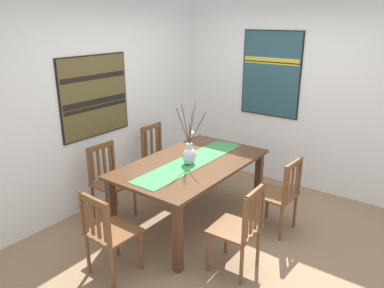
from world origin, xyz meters
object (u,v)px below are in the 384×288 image
Objects in this scene: chair_3 at (108,232)px; painting_on_side_wall at (271,74)px; dining_table at (191,170)px; chair_2 at (280,194)px; painting_on_back_wall at (95,96)px; chair_1 at (110,180)px; centerpiece_vase at (189,153)px; chair_0 at (159,157)px; chair_4 at (240,228)px.

painting_on_side_wall is at bearing -2.87° from chair_3.
painting_on_side_wall is (1.75, -0.12, 0.92)m from dining_table.
dining_table is at bearing 115.17° from chair_2.
painting_on_side_wall is (2.04, -1.39, 0.16)m from painting_on_back_wall.
chair_3 is at bearing -132.16° from chair_1.
centerpiece_vase reaches higher than chair_0.
chair_2 is 1.02× the size of chair_3.
dining_table is 1.52× the size of painting_on_side_wall.
painting_on_side_wall is (3.01, -0.15, 1.13)m from chair_3.
dining_table is 1.51m from painting_on_back_wall.
chair_4 is at bearing -50.72° from chair_3.
dining_table is 2.55× the size of centerpiece_vase.
chair_3 is at bearing -152.78° from chair_0.
chair_1 is at bearing 47.84° from chair_3.
dining_table is 2.11× the size of chair_3.
painting_on_back_wall reaches higher than chair_2.
painting_on_back_wall is 0.85× the size of painting_on_side_wall.
chair_1 reaches higher than chair_4.
chair_3 is (-0.79, -0.87, -0.01)m from chair_1.
chair_0 is 2.07m from chair_4.
painting_on_side_wall is at bearing -38.96° from chair_0.
chair_4 is (-0.94, -1.85, -0.00)m from chair_0.
chair_4 is at bearing -114.16° from centerpiece_vase.
chair_0 is at bearing 141.04° from painting_on_side_wall.
painting_on_side_wall reaches higher than painting_on_back_wall.
chair_2 is 0.74× the size of painting_on_side_wall.
chair_1 is at bearing 113.51° from centerpiece_vase.
chair_3 is 0.85× the size of painting_on_back_wall.
painting_on_back_wall is at bearing 99.71° from centerpiece_vase.
chair_2 reaches higher than chair_3.
chair_0 is 1.27m from painting_on_back_wall.
chair_1 reaches higher than dining_table.
chair_1 is (-0.47, 0.90, -0.20)m from dining_table.
chair_0 is at bearing -25.19° from painting_on_back_wall.
chair_1 is at bearing 89.93° from chair_4.
dining_table is 1.79× the size of painting_on_back_wall.
centerpiece_vase is 1.95m from painting_on_side_wall.
painting_on_side_wall is (2.22, 0.81, 1.12)m from chair_4.
chair_0 is at bearing 63.10° from dining_table.
chair_4 is at bearing -117.04° from dining_table.
painting_on_side_wall is (1.82, -0.09, 0.69)m from centerpiece_vase.
chair_4 reaches higher than chair_3.
painting_on_back_wall reaches higher than dining_table.
chair_4 is at bearing -179.97° from chair_2.
painting_on_side_wall reaches higher than centerpiece_vase.
painting_on_back_wall is at bearing 102.90° from dining_table.
painting_on_back_wall reaches higher than chair_1.
dining_table is at bearing -77.10° from painting_on_back_wall.
dining_table is 2.04× the size of chair_4.
painting_on_side_wall is (1.28, -1.04, 1.12)m from chair_0.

